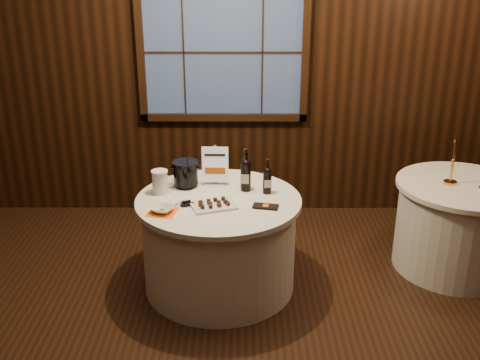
{
  "coord_description": "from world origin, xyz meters",
  "views": [
    {
      "loc": [
        0.18,
        -2.95,
        2.51
      ],
      "look_at": [
        0.17,
        0.9,
        0.96
      ],
      "focal_mm": 42.0,
      "sensor_mm": 36.0,
      "label": 1
    }
  ],
  "objects_px": {
    "grape_bunch": "(187,204)",
    "cracker_bowl": "(162,209)",
    "chocolate_plate": "(214,205)",
    "ice_bucket": "(186,173)",
    "port_bottle_right": "(267,179)",
    "glass_pitcher": "(160,182)",
    "brass_candlestick": "(452,168)",
    "main_table": "(219,242)",
    "port_bottle_left": "(246,173)",
    "chocolate_box": "(266,206)",
    "side_table": "(457,226)",
    "sign_stand": "(215,172)"
  },
  "relations": [
    {
      "from": "grape_bunch",
      "to": "cracker_bowl",
      "type": "bearing_deg",
      "value": -147.75
    },
    {
      "from": "chocolate_plate",
      "to": "cracker_bowl",
      "type": "relative_size",
      "value": 2.32
    },
    {
      "from": "ice_bucket",
      "to": "grape_bunch",
      "type": "height_order",
      "value": "ice_bucket"
    },
    {
      "from": "port_bottle_right",
      "to": "ice_bucket",
      "type": "distance_m",
      "value": 0.66
    },
    {
      "from": "chocolate_plate",
      "to": "glass_pitcher",
      "type": "height_order",
      "value": "glass_pitcher"
    },
    {
      "from": "brass_candlestick",
      "to": "cracker_bowl",
      "type": "bearing_deg",
      "value": -166.24
    },
    {
      "from": "chocolate_plate",
      "to": "glass_pitcher",
      "type": "xyz_separation_m",
      "value": [
        -0.43,
        0.26,
        0.08
      ]
    },
    {
      "from": "main_table",
      "to": "chocolate_plate",
      "type": "distance_m",
      "value": 0.43
    },
    {
      "from": "chocolate_plate",
      "to": "glass_pitcher",
      "type": "bearing_deg",
      "value": 148.7
    },
    {
      "from": "port_bottle_left",
      "to": "brass_candlestick",
      "type": "xyz_separation_m",
      "value": [
        1.68,
        0.15,
        -0.01
      ]
    },
    {
      "from": "port_bottle_right",
      "to": "chocolate_box",
      "type": "relative_size",
      "value": 1.5
    },
    {
      "from": "ice_bucket",
      "to": "glass_pitcher",
      "type": "relative_size",
      "value": 1.13
    },
    {
      "from": "brass_candlestick",
      "to": "side_table",
      "type": "bearing_deg",
      "value": -4.94
    },
    {
      "from": "port_bottle_left",
      "to": "ice_bucket",
      "type": "bearing_deg",
      "value": 178.72
    },
    {
      "from": "port_bottle_left",
      "to": "glass_pitcher",
      "type": "distance_m",
      "value": 0.67
    },
    {
      "from": "glass_pitcher",
      "to": "cracker_bowl",
      "type": "xyz_separation_m",
      "value": [
        0.06,
        -0.35,
        -0.07
      ]
    },
    {
      "from": "cracker_bowl",
      "to": "chocolate_plate",
      "type": "bearing_deg",
      "value": 14.15
    },
    {
      "from": "grape_bunch",
      "to": "brass_candlestick",
      "type": "distance_m",
      "value": 2.17
    },
    {
      "from": "sign_stand",
      "to": "cracker_bowl",
      "type": "height_order",
      "value": "sign_stand"
    },
    {
      "from": "port_bottle_right",
      "to": "ice_bucket",
      "type": "height_order",
      "value": "port_bottle_right"
    },
    {
      "from": "port_bottle_left",
      "to": "chocolate_plate",
      "type": "xyz_separation_m",
      "value": [
        -0.24,
        -0.32,
        -0.13
      ]
    },
    {
      "from": "glass_pitcher",
      "to": "cracker_bowl",
      "type": "height_order",
      "value": "glass_pitcher"
    },
    {
      "from": "port_bottle_right",
      "to": "brass_candlestick",
      "type": "height_order",
      "value": "brass_candlestick"
    },
    {
      "from": "port_bottle_left",
      "to": "brass_candlestick",
      "type": "relative_size",
      "value": 0.9
    },
    {
      "from": "ice_bucket",
      "to": "grape_bunch",
      "type": "xyz_separation_m",
      "value": [
        0.04,
        -0.38,
        -0.09
      ]
    },
    {
      "from": "ice_bucket",
      "to": "sign_stand",
      "type": "bearing_deg",
      "value": 6.69
    },
    {
      "from": "grape_bunch",
      "to": "brass_candlestick",
      "type": "relative_size",
      "value": 0.44
    },
    {
      "from": "port_bottle_left",
      "to": "ice_bucket",
      "type": "distance_m",
      "value": 0.49
    },
    {
      "from": "port_bottle_left",
      "to": "grape_bunch",
      "type": "bearing_deg",
      "value": -137.28
    },
    {
      "from": "port_bottle_left",
      "to": "main_table",
      "type": "bearing_deg",
      "value": -134.51
    },
    {
      "from": "ice_bucket",
      "to": "chocolate_box",
      "type": "distance_m",
      "value": 0.75
    },
    {
      "from": "port_bottle_left",
      "to": "chocolate_box",
      "type": "distance_m",
      "value": 0.39
    },
    {
      "from": "chocolate_box",
      "to": "brass_candlestick",
      "type": "bearing_deg",
      "value": 29.34
    },
    {
      "from": "grape_bunch",
      "to": "glass_pitcher",
      "type": "relative_size",
      "value": 0.9
    },
    {
      "from": "ice_bucket",
      "to": "glass_pitcher",
      "type": "height_order",
      "value": "ice_bucket"
    },
    {
      "from": "side_table",
      "to": "chocolate_plate",
      "type": "relative_size",
      "value": 2.86
    },
    {
      "from": "chocolate_plate",
      "to": "chocolate_box",
      "type": "relative_size",
      "value": 2.01
    },
    {
      "from": "ice_bucket",
      "to": "chocolate_plate",
      "type": "height_order",
      "value": "ice_bucket"
    },
    {
      "from": "port_bottle_left",
      "to": "chocolate_plate",
      "type": "height_order",
      "value": "port_bottle_left"
    },
    {
      "from": "main_table",
      "to": "sign_stand",
      "type": "xyz_separation_m",
      "value": [
        -0.03,
        0.27,
        0.5
      ]
    },
    {
      "from": "side_table",
      "to": "port_bottle_right",
      "type": "distance_m",
      "value": 1.71
    },
    {
      "from": "side_table",
      "to": "sign_stand",
      "type": "relative_size",
      "value": 3.16
    },
    {
      "from": "cracker_bowl",
      "to": "brass_candlestick",
      "type": "distance_m",
      "value": 2.36
    },
    {
      "from": "main_table",
      "to": "port_bottle_left",
      "type": "xyz_separation_m",
      "value": [
        0.21,
        0.16,
        0.53
      ]
    },
    {
      "from": "port_bottle_left",
      "to": "cracker_bowl",
      "type": "xyz_separation_m",
      "value": [
        -0.61,
        -0.41,
        -0.13
      ]
    },
    {
      "from": "main_table",
      "to": "sign_stand",
      "type": "height_order",
      "value": "sign_stand"
    },
    {
      "from": "side_table",
      "to": "chocolate_box",
      "type": "distance_m",
      "value": 1.75
    },
    {
      "from": "glass_pitcher",
      "to": "brass_candlestick",
      "type": "relative_size",
      "value": 0.49
    },
    {
      "from": "cracker_bowl",
      "to": "ice_bucket",
      "type": "bearing_deg",
      "value": 75.5
    },
    {
      "from": "side_table",
      "to": "cracker_bowl",
      "type": "relative_size",
      "value": 6.64
    }
  ]
}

